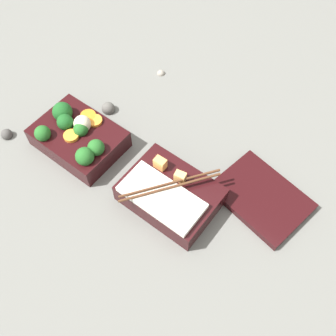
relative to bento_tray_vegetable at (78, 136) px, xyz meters
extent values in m
plane|color=slate|center=(0.12, 0.01, -0.03)|extent=(3.00, 3.00, 0.00)
cube|color=black|center=(0.00, 0.00, -0.01)|extent=(0.18, 0.13, 0.05)
sphere|color=#19511E|center=(-0.05, 0.02, 0.03)|extent=(0.04, 0.04, 0.04)
sphere|color=#19511E|center=(-0.03, 0.00, 0.03)|extent=(0.04, 0.04, 0.04)
sphere|color=#236023|center=(0.06, -0.04, 0.03)|extent=(0.04, 0.04, 0.04)
sphere|color=#236023|center=(-0.05, -0.05, 0.02)|extent=(0.03, 0.03, 0.03)
sphere|color=#236023|center=(0.01, 0.00, 0.02)|extent=(0.03, 0.03, 0.03)
sphere|color=#236023|center=(0.07, -0.01, 0.02)|extent=(0.03, 0.03, 0.03)
cylinder|color=orange|center=(-0.01, 0.05, 0.02)|extent=(0.04, 0.04, 0.01)
cylinder|color=orange|center=(0.01, 0.04, 0.02)|extent=(0.05, 0.05, 0.01)
cylinder|color=orange|center=(0.00, -0.02, 0.02)|extent=(0.04, 0.04, 0.01)
sphere|color=beige|center=(0.00, 0.02, 0.03)|extent=(0.04, 0.04, 0.04)
cube|color=black|center=(0.24, 0.01, -0.01)|extent=(0.18, 0.13, 0.05)
cube|color=silver|center=(0.24, -0.02, 0.02)|extent=(0.16, 0.08, 0.01)
cube|color=#F4A356|center=(0.19, 0.04, 0.03)|extent=(0.02, 0.02, 0.02)
cube|color=#EAB266|center=(0.24, 0.04, 0.03)|extent=(0.02, 0.02, 0.02)
cylinder|color=#56331E|center=(0.24, 0.01, 0.03)|extent=(0.12, 0.17, 0.01)
cylinder|color=#56331E|center=(0.24, 0.01, 0.03)|extent=(0.12, 0.17, 0.01)
cube|color=black|center=(0.39, 0.13, -0.02)|extent=(0.20, 0.16, 0.02)
sphere|color=#474442|center=(-0.15, -0.08, -0.03)|extent=(0.03, 0.03, 0.03)
sphere|color=gray|center=(0.01, 0.28, -0.03)|extent=(0.02, 0.02, 0.02)
sphere|color=#595651|center=(-0.02, 0.11, -0.02)|extent=(0.03, 0.03, 0.03)
camera|label=1|loc=(0.47, -0.29, 0.67)|focal=42.00mm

